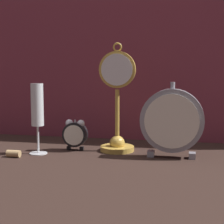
# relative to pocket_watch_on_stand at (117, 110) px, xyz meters

# --- Properties ---
(ground_plane) EXTENTS (4.00, 4.00, 0.00)m
(ground_plane) POSITION_rel_pocket_watch_on_stand_xyz_m (-0.01, -0.12, -0.14)
(ground_plane) COLOR black
(fabric_backdrop_drape) EXTENTS (1.68, 0.01, 0.73)m
(fabric_backdrop_drape) POSITION_rel_pocket_watch_on_stand_xyz_m (-0.01, 0.21, 0.23)
(fabric_backdrop_drape) COLOR brown
(fabric_backdrop_drape) RESTS_ON ground_plane
(pocket_watch_on_stand) EXTENTS (0.12, 0.11, 0.35)m
(pocket_watch_on_stand) POSITION_rel_pocket_watch_on_stand_xyz_m (0.00, 0.00, 0.00)
(pocket_watch_on_stand) COLOR gold
(pocket_watch_on_stand) RESTS_ON ground_plane
(alarm_clock_twin_bell) EXTENTS (0.08, 0.03, 0.10)m
(alarm_clock_twin_bell) POSITION_rel_pocket_watch_on_stand_xyz_m (-0.14, -0.02, -0.08)
(alarm_clock_twin_bell) COLOR black
(alarm_clock_twin_bell) RESTS_ON ground_plane
(mantel_clock_silver) EXTENTS (0.19, 0.04, 0.23)m
(mantel_clock_silver) POSITION_rel_pocket_watch_on_stand_xyz_m (0.18, -0.05, -0.02)
(mantel_clock_silver) COLOR gray
(mantel_clock_silver) RESTS_ON ground_plane
(champagne_flute) EXTENTS (0.06, 0.06, 0.22)m
(champagne_flute) POSITION_rel_pocket_watch_on_stand_xyz_m (-0.24, -0.09, 0.01)
(champagne_flute) COLOR silver
(champagne_flute) RESTS_ON ground_plane
(wine_cork) EXTENTS (0.04, 0.02, 0.02)m
(wine_cork) POSITION_rel_pocket_watch_on_stand_xyz_m (-0.29, -0.15, -0.12)
(wine_cork) COLOR tan
(wine_cork) RESTS_ON ground_plane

